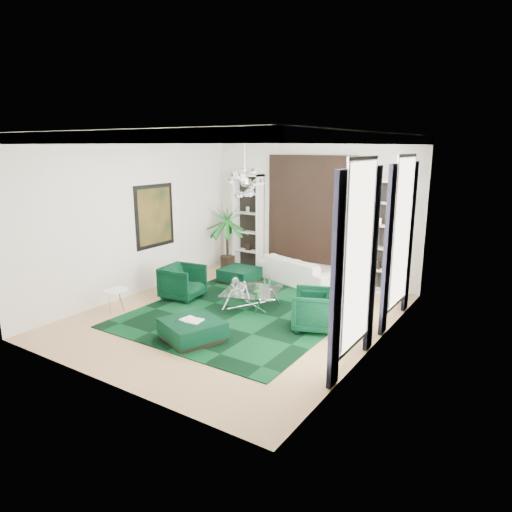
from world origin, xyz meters
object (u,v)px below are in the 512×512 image
Objects in this scene: side_table at (117,301)px; palm at (227,229)px; armchair_left at (183,282)px; armchair_right at (315,310)px; sofa at (299,270)px; coffee_table at (252,299)px; ottoman_front at (192,330)px; ottoman_side at (240,275)px.

side_table is 0.22× the size of palm.
armchair_left is 1.72× the size of side_table.
sofa is at bearing -168.01° from armchair_right.
sofa is at bearing -2.34° from palm.
side_table reaches higher than coffee_table.
armchair_left is 2.52m from ottoman_front.
palm is (-1.10, 0.95, 1.00)m from ottoman_side.
armchair_left is at bearing 68.20° from side_table.
ottoman_front is 2.41m from side_table.
ottoman_side is at bearing 111.52° from ottoman_front.
armchair_right is at bearing 20.10° from side_table.
sofa is 2.00× the size of coffee_table.
palm is (-2.45, 0.10, 0.85)m from sofa.
armchair_left is 0.75× the size of coffee_table.
armchair_left is at bearing -168.69° from coffee_table.
ottoman_side is (-1.35, 1.45, -0.01)m from coffee_table.
sofa is at bearing 90.00° from coffee_table.
coffee_table is at bearing -47.05° from ottoman_side.
coffee_table is 1.98m from ottoman_side.
palm is (-4.20, 2.75, 0.79)m from armchair_right.
coffee_table is at bearing -44.41° from palm.
armchair_right is at bearing -97.61° from armchair_left.
side_table is at bearing -106.86° from ottoman_side.
armchair_left is at bearing -75.72° from palm.
coffee_table is (1.75, 0.35, -0.20)m from armchair_left.
armchair_left is 2.95m from palm.
coffee_table is 3.57m from palm.
palm is (-2.50, 4.50, 1.00)m from ottoman_front.
ottoman_side is 3.82m from ottoman_front.
palm is at bearing 91.35° from side_table.
ottoman_side is at bearing 49.03° from sofa.
side_table is at bearing -88.65° from palm.
ottoman_side is (-1.35, -0.85, -0.15)m from sofa.
coffee_table is at bearing -86.30° from armchair_left.
palm reaches higher than coffee_table.
coffee_table is at bearing 38.21° from side_table.
ottoman_side is at bearing -40.82° from palm.
armchair_right is at bearing -33.22° from palm.
ottoman_side is 3.45m from side_table.
ottoman_side is 0.90× the size of ottoman_front.
side_table is at bearing -141.79° from coffee_table.
sofa is 3.18m from armchair_right.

